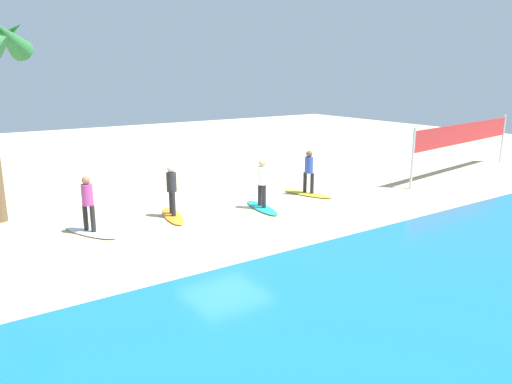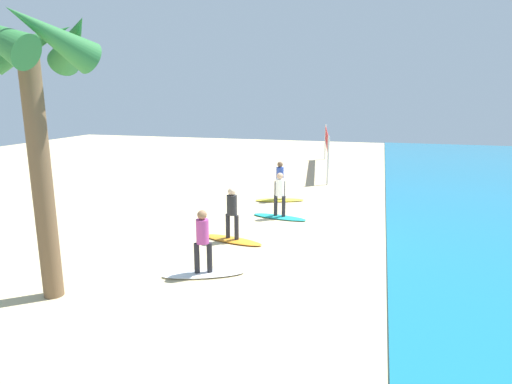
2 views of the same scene
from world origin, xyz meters
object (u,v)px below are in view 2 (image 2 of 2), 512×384
object	(u,v)px
surfboard_teal	(279,217)
surfer_white	(203,237)
surfer_teal	(280,191)
surfer_orange	(232,210)
palm_tree	(29,67)
surfboard_yellow	(280,200)
surfboard_white	(204,274)
volleyball_net	(327,141)
surfboard_orange	(232,240)
surfer_yellow	(280,178)

from	to	relation	value
surfboard_teal	surfer_white	xyz separation A→B (m)	(5.70, -0.68, 0.99)
surfer_teal	surfboard_teal	bearing A→B (deg)	0.00
surfer_orange	palm_tree	world-z (taller)	palm_tree
palm_tree	surfer_orange	bearing A→B (deg)	150.05
surfboard_yellow	surfer_orange	distance (m)	5.69
surfer_orange	surfboard_white	xyz separation A→B (m)	(2.72, 0.16, -0.99)
surfboard_teal	surfboard_white	world-z (taller)	same
palm_tree	volleyball_net	bearing A→B (deg)	168.34
surfboard_yellow	volleyball_net	world-z (taller)	volleyball_net
surfboard_white	palm_tree	world-z (taller)	palm_tree
volleyball_net	surfboard_white	bearing A→B (deg)	-3.43
surfboard_orange	volleyball_net	distance (m)	14.32
surfer_yellow	surfer_teal	bearing A→B (deg)	12.87
surfer_yellow	palm_tree	distance (m)	11.46
surfboard_teal	surfboard_orange	xyz separation A→B (m)	(2.98, -0.84, 0.00)
surfboard_orange	volleyball_net	bearing A→B (deg)	98.21
surfboard_teal	surfer_white	size ratio (longest dim) A/B	1.28
surfboard_orange	surfer_teal	bearing A→B (deg)	87.19
palm_tree	surfer_teal	bearing A→B (deg)	155.18
surfboard_orange	palm_tree	xyz separation A→B (m)	(4.72, -2.72, 5.03)
surfboard_teal	surfboard_white	size ratio (longest dim) A/B	1.00
surfboard_teal	surfer_orange	distance (m)	3.25
surfboard_teal	surfer_teal	world-z (taller)	surfer_teal
surfboard_teal	surfboard_orange	bearing A→B (deg)	-96.80
surfer_orange	surfer_white	bearing A→B (deg)	3.42
surfer_white	volleyball_net	xyz separation A→B (m)	(-16.88, 1.01, 0.75)
surfboard_orange	surfer_white	world-z (taller)	surfer_white
surfboard_yellow	surfer_orange	size ratio (longest dim) A/B	1.28
surfer_orange	surfboard_white	distance (m)	2.90
surfer_yellow	palm_tree	xyz separation A→B (m)	(10.31, -2.96, 4.04)
surfboard_yellow	palm_tree	xyz separation A→B (m)	(10.31, -2.96, 5.03)
surfer_teal	palm_tree	world-z (taller)	palm_tree
surfboard_teal	surfer_teal	xyz separation A→B (m)	(0.00, 0.00, 0.99)
surfer_teal	surfer_orange	world-z (taller)	same
surfer_teal	surfboard_orange	xyz separation A→B (m)	(2.98, -0.84, -0.99)
surfboard_white	surfboard_teal	bearing A→B (deg)	59.36
surfboard_yellow	surfer_white	size ratio (longest dim) A/B	1.28
surfer_yellow	surfer_orange	world-z (taller)	same
surfboard_yellow	palm_tree	bearing A→B (deg)	-123.92
surfer_yellow	volleyball_net	distance (m)	8.65
surfboard_yellow	surfer_yellow	distance (m)	0.99
surfer_yellow	surfboard_orange	bearing A→B (deg)	-2.48
surfer_white	volleyball_net	distance (m)	16.93
surfer_teal	volleyball_net	world-z (taller)	volleyball_net
surfer_orange	surfer_teal	bearing A→B (deg)	164.23
surfer_teal	surfboard_yellow	bearing A→B (deg)	-167.13
surfer_teal	volleyball_net	bearing A→B (deg)	178.28
surfer_orange	surfer_white	world-z (taller)	same
surfer_white	palm_tree	distance (m)	5.35
surfboard_teal	surfer_orange	size ratio (longest dim) A/B	1.28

